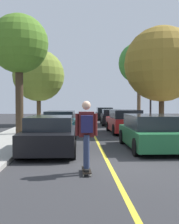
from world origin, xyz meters
The scene contains 16 objects.
ground centered at (0.00, 0.00, 0.00)m, with size 80.00×80.00×0.00m, color #2D2D30.
center_line centered at (0.00, 4.00, 0.00)m, with size 0.12×39.20×0.01m, color gold.
parked_car_left_nearest centered at (-1.98, 2.40, 0.66)m, with size 1.96×4.09×1.35m.
parked_car_left_near centered at (-1.98, 8.83, 0.66)m, with size 2.10×4.69×1.37m.
parked_car_right_nearest centered at (1.98, 3.03, 0.69)m, with size 2.00×4.44×1.37m.
parked_car_right_near centered at (1.98, 9.12, 0.69)m, with size 2.04×4.08×1.43m.
parked_car_right_far centered at (1.98, 15.81, 0.66)m, with size 2.00×4.14×1.30m.
parked_car_right_farthest centered at (1.98, 22.65, 0.67)m, with size 1.94×4.05×1.34m.
street_tree_left_nearest centered at (-4.16, 7.73, 5.05)m, with size 3.23×3.23×6.59m.
street_tree_left_near centered at (-4.16, 15.78, 4.10)m, with size 4.26×4.26×6.10m.
street_tree_right_nearest centered at (4.16, 8.91, 4.19)m, with size 4.55×4.55×6.33m.
street_tree_right_near centered at (4.16, 15.36, 5.11)m, with size 3.40×3.40×6.70m.
fire_hydrant centered at (3.48, 7.76, 0.49)m, with size 0.20×0.20×0.70m.
streetlamp centered at (3.73, 9.86, 3.05)m, with size 0.36×0.24×5.04m.
skateboard centered at (-0.72, -0.88, 0.09)m, with size 0.24×0.84×0.10m.
skateboarder centered at (-0.71, -0.91, 1.13)m, with size 0.58×0.70×1.81m.
Camera 1 is at (-0.95, -8.45, 1.87)m, focal length 46.44 mm.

